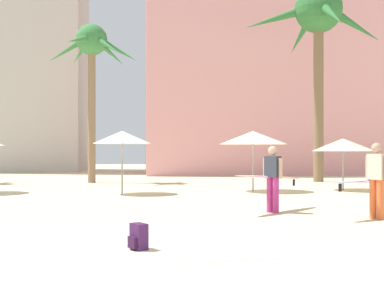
% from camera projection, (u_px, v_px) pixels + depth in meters
% --- Properties ---
extents(ground, '(120.00, 120.00, 0.00)m').
position_uv_depth(ground, '(215.00, 284.00, 6.05)').
color(ground, beige).
extents(hotel_pink, '(18.91, 8.94, 18.97)m').
position_uv_depth(hotel_pink, '(274.00, 45.00, 38.05)').
color(hotel_pink, pink).
rests_on(hotel_pink, ground).
extents(palm_tree_far_left, '(4.72, 4.62, 8.07)m').
position_uv_depth(palm_tree_far_left, '(92.00, 54.00, 26.07)').
color(palm_tree_far_left, '#896B4C').
rests_on(palm_tree_far_left, ground).
extents(palm_tree_left, '(7.57, 7.25, 10.32)m').
position_uv_depth(palm_tree_left, '(318.00, 21.00, 26.93)').
color(palm_tree_left, brown).
rests_on(palm_tree_left, ground).
extents(cafe_umbrella_0, '(2.56, 2.56, 2.12)m').
position_uv_depth(cafe_umbrella_0, '(343.00, 145.00, 20.95)').
color(cafe_umbrella_0, gray).
rests_on(cafe_umbrella_0, ground).
extents(cafe_umbrella_1, '(2.70, 2.70, 2.40)m').
position_uv_depth(cafe_umbrella_1, '(253.00, 138.00, 20.40)').
color(cafe_umbrella_1, gray).
rests_on(cafe_umbrella_1, ground).
extents(cafe_umbrella_2, '(2.18, 2.18, 2.35)m').
position_uv_depth(cafe_umbrella_2, '(122.00, 137.00, 19.08)').
color(cafe_umbrella_2, gray).
rests_on(cafe_umbrella_2, ground).
extents(beach_towel, '(1.75, 1.22, 0.01)m').
position_uv_depth(beach_towel, '(217.00, 255.00, 7.73)').
color(beach_towel, white).
rests_on(beach_towel, ground).
extents(backpack, '(0.34, 0.35, 0.42)m').
position_uv_depth(backpack, '(138.00, 237.00, 8.20)').
color(backpack, '#3D1B46').
rests_on(backpack, ground).
extents(person_mid_center, '(2.50, 2.32, 1.72)m').
position_uv_depth(person_mid_center, '(271.00, 177.00, 13.33)').
color(person_mid_center, '#B7337F').
rests_on(person_mid_center, ground).
extents(person_mid_left, '(2.60, 1.63, 1.78)m').
position_uv_depth(person_mid_left, '(375.00, 178.00, 12.00)').
color(person_mid_left, orange).
rests_on(person_mid_left, ground).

